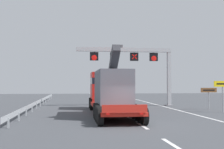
# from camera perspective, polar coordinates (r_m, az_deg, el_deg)

# --- Properties ---
(ground) EXTENTS (112.00, 112.00, 0.00)m
(ground) POSITION_cam_1_polar(r_m,az_deg,el_deg) (18.38, 4.04, -9.71)
(ground) COLOR #424449
(lane_markings) EXTENTS (0.20, 67.03, 0.01)m
(lane_markings) POSITION_cam_1_polar(r_m,az_deg,el_deg) (44.32, -2.07, -5.04)
(lane_markings) COLOR silver
(lane_markings) RESTS_ON ground
(edge_line_right) EXTENTS (0.20, 63.00, 0.01)m
(edge_line_right) POSITION_cam_1_polar(r_m,az_deg,el_deg) (31.52, 10.85, -6.35)
(edge_line_right) COLOR silver
(edge_line_right) RESTS_ON ground
(overhead_lane_gantry) EXTENTS (11.05, 0.90, 6.89)m
(overhead_lane_gantry) POSITION_cam_1_polar(r_m,az_deg,el_deg) (33.36, 4.81, 2.99)
(overhead_lane_gantry) COLOR #9EA0A5
(overhead_lane_gantry) RESTS_ON ground
(heavy_haul_truck_red) EXTENTS (3.04, 14.07, 5.30)m
(heavy_haul_truck_red) POSITION_cam_1_polar(r_m,az_deg,el_deg) (25.09, -0.61, -3.02)
(heavy_haul_truck_red) COLOR red
(heavy_haul_truck_red) RESTS_ON ground
(exit_sign_yellow) EXTENTS (1.62, 0.15, 2.77)m
(exit_sign_yellow) POSITION_cam_1_polar(r_m,az_deg,el_deg) (27.40, 20.69, -2.54)
(exit_sign_yellow) COLOR #9EA0A5
(exit_sign_yellow) RESTS_ON ground
(tourist_info_sign_brown) EXTENTS (1.62, 0.15, 2.12)m
(tourist_info_sign_brown) POSITION_cam_1_polar(r_m,az_deg,el_deg) (30.11, 18.25, -3.41)
(tourist_info_sign_brown) COLOR #9EA0A5
(tourist_info_sign_brown) RESTS_ON ground
(guardrail_left) EXTENTS (0.13, 34.78, 0.76)m
(guardrail_left) POSITION_cam_1_polar(r_m,az_deg,el_deg) (33.52, -13.84, -5.10)
(guardrail_left) COLOR #999EA3
(guardrail_left) RESTS_ON ground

